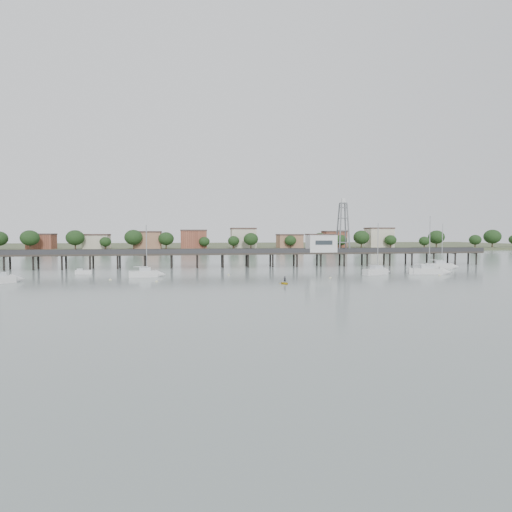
{
  "coord_description": "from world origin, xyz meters",
  "views": [
    {
      "loc": [
        -12.68,
        -58.59,
        9.34
      ],
      "look_at": [
        3.15,
        42.0,
        4.0
      ],
      "focal_mm": 30.0,
      "sensor_mm": 36.0,
      "label": 1
    }
  ],
  "objects_px": {
    "sailboat_a": "(4,279)",
    "yellow_dinghy": "(285,284)",
    "sailboat_d": "(433,271)",
    "sailboat_c": "(380,271)",
    "white_tender": "(83,272)",
    "lattice_tower": "(343,228)",
    "sailboat_b": "(150,274)",
    "sailboat_e": "(445,266)",
    "pier": "(235,253)"
  },
  "relations": [
    {
      "from": "sailboat_a",
      "to": "yellow_dinghy",
      "type": "distance_m",
      "value": 53.31
    },
    {
      "from": "sailboat_d",
      "to": "sailboat_c",
      "type": "xyz_separation_m",
      "value": [
        -12.58,
        1.41,
        0.01
      ]
    },
    {
      "from": "sailboat_d",
      "to": "white_tender",
      "type": "distance_m",
      "value": 81.25
    },
    {
      "from": "lattice_tower",
      "to": "sailboat_b",
      "type": "relative_size",
      "value": 1.32
    },
    {
      "from": "sailboat_c",
      "to": "sailboat_e",
      "type": "distance_m",
      "value": 28.02
    },
    {
      "from": "sailboat_e",
      "to": "white_tender",
      "type": "xyz_separation_m",
      "value": [
        -92.48,
        -2.02,
        -0.21
      ]
    },
    {
      "from": "pier",
      "to": "yellow_dinghy",
      "type": "bearing_deg",
      "value": -83.29
    },
    {
      "from": "sailboat_d",
      "to": "sailboat_e",
      "type": "relative_size",
      "value": 1.12
    },
    {
      "from": "sailboat_c",
      "to": "yellow_dinghy",
      "type": "xyz_separation_m",
      "value": [
        -25.87,
        -15.31,
        -0.65
      ]
    },
    {
      "from": "pier",
      "to": "lattice_tower",
      "type": "xyz_separation_m",
      "value": [
        31.5,
        0.0,
        7.31
      ]
    },
    {
      "from": "sailboat_c",
      "to": "sailboat_b",
      "type": "relative_size",
      "value": 1.05
    },
    {
      "from": "pier",
      "to": "sailboat_a",
      "type": "xyz_separation_m",
      "value": [
        -47.45,
        -31.22,
        -3.15
      ]
    },
    {
      "from": "sailboat_c",
      "to": "sailboat_e",
      "type": "height_order",
      "value": "sailboat_e"
    },
    {
      "from": "sailboat_a",
      "to": "sailboat_b",
      "type": "height_order",
      "value": "sailboat_a"
    },
    {
      "from": "lattice_tower",
      "to": "sailboat_b",
      "type": "xyz_separation_m",
      "value": [
        -52.58,
        -23.92,
        -10.45
      ]
    },
    {
      "from": "sailboat_b",
      "to": "lattice_tower",
      "type": "bearing_deg",
      "value": 18.01
    },
    {
      "from": "white_tender",
      "to": "sailboat_b",
      "type": "bearing_deg",
      "value": -38.07
    },
    {
      "from": "sailboat_e",
      "to": "yellow_dinghy",
      "type": "xyz_separation_m",
      "value": [
        -50.64,
        -28.4,
        -0.65
      ]
    },
    {
      "from": "sailboat_c",
      "to": "white_tender",
      "type": "xyz_separation_m",
      "value": [
        -67.71,
        11.07,
        -0.21
      ]
    },
    {
      "from": "pier",
      "to": "sailboat_e",
      "type": "height_order",
      "value": "sailboat_e"
    },
    {
      "from": "sailboat_e",
      "to": "sailboat_c",
      "type": "bearing_deg",
      "value": -134.46
    },
    {
      "from": "sailboat_b",
      "to": "sailboat_e",
      "type": "xyz_separation_m",
      "value": [
        76.6,
        10.9,
        -0.01
      ]
    },
    {
      "from": "pier",
      "to": "sailboat_b",
      "type": "relative_size",
      "value": 12.76
    },
    {
      "from": "lattice_tower",
      "to": "sailboat_d",
      "type": "relative_size",
      "value": 1.09
    },
    {
      "from": "white_tender",
      "to": "sailboat_a",
      "type": "bearing_deg",
      "value": -131.77
    },
    {
      "from": "sailboat_d",
      "to": "white_tender",
      "type": "relative_size",
      "value": 3.72
    },
    {
      "from": "sailboat_c",
      "to": "sailboat_b",
      "type": "bearing_deg",
      "value": 154.25
    },
    {
      "from": "pier",
      "to": "lattice_tower",
      "type": "height_order",
      "value": "lattice_tower"
    },
    {
      "from": "lattice_tower",
      "to": "white_tender",
      "type": "height_order",
      "value": "lattice_tower"
    },
    {
      "from": "sailboat_b",
      "to": "white_tender",
      "type": "relative_size",
      "value": 3.09
    },
    {
      "from": "sailboat_b",
      "to": "sailboat_e",
      "type": "relative_size",
      "value": 0.93
    },
    {
      "from": "lattice_tower",
      "to": "pier",
      "type": "bearing_deg",
      "value": -180.0
    },
    {
      "from": "pier",
      "to": "white_tender",
      "type": "relative_size",
      "value": 39.39
    },
    {
      "from": "lattice_tower",
      "to": "white_tender",
      "type": "distance_m",
      "value": 70.9
    },
    {
      "from": "lattice_tower",
      "to": "sailboat_e",
      "type": "bearing_deg",
      "value": -28.45
    },
    {
      "from": "sailboat_d",
      "to": "sailboat_b",
      "type": "bearing_deg",
      "value": -164.69
    },
    {
      "from": "lattice_tower",
      "to": "sailboat_c",
      "type": "height_order",
      "value": "lattice_tower"
    },
    {
      "from": "sailboat_d",
      "to": "sailboat_a",
      "type": "xyz_separation_m",
      "value": [
        -90.77,
        -3.71,
        0.01
      ]
    },
    {
      "from": "sailboat_a",
      "to": "lattice_tower",
      "type": "bearing_deg",
      "value": -20.18
    },
    {
      "from": "sailboat_e",
      "to": "sailboat_d",
      "type": "bearing_deg",
      "value": -112.38
    },
    {
      "from": "sailboat_b",
      "to": "sailboat_d",
      "type": "bearing_deg",
      "value": -9.65
    },
    {
      "from": "sailboat_e",
      "to": "sailboat_a",
      "type": "bearing_deg",
      "value": -152.29
    },
    {
      "from": "sailboat_e",
      "to": "white_tender",
      "type": "relative_size",
      "value": 3.33
    },
    {
      "from": "sailboat_d",
      "to": "sailboat_e",
      "type": "height_order",
      "value": "sailboat_d"
    },
    {
      "from": "lattice_tower",
      "to": "sailboat_a",
      "type": "height_order",
      "value": "lattice_tower"
    },
    {
      "from": "sailboat_a",
      "to": "sailboat_e",
      "type": "xyz_separation_m",
      "value": [
        102.96,
        18.21,
        0.0
      ]
    },
    {
      "from": "sailboat_a",
      "to": "yellow_dinghy",
      "type": "bearing_deg",
      "value": -52.79
    },
    {
      "from": "yellow_dinghy",
      "to": "sailboat_a",
      "type": "bearing_deg",
      "value": 159.1
    },
    {
      "from": "sailboat_a",
      "to": "white_tender",
      "type": "relative_size",
      "value": 3.42
    },
    {
      "from": "sailboat_a",
      "to": "sailboat_e",
      "type": "distance_m",
      "value": 104.56
    }
  ]
}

